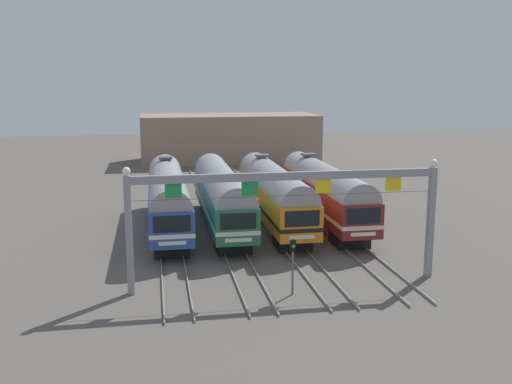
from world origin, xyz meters
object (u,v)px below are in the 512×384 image
commuter_train_green (222,194)px  commuter_train_blue (168,196)px  yard_signal_mast (293,256)px  commuter_train_maroon (324,191)px  catenary_gantry (287,196)px  commuter_train_orange (274,192)px

commuter_train_green → commuter_train_blue: bearing=179.9°
yard_signal_mast → commuter_train_maroon: bearing=67.7°
catenary_gantry → commuter_train_orange: bearing=81.3°
commuter_train_maroon → commuter_train_blue: bearing=180.0°
commuter_train_orange → commuter_train_green: bearing=-179.9°
commuter_train_orange → yard_signal_mast: (-2.07, -15.10, -0.53)m
commuter_train_blue → yard_signal_mast: (6.20, -15.10, -0.53)m
catenary_gantry → yard_signal_mast: bearing=-90.0°
commuter_train_blue → commuter_train_green: size_ratio=1.00×
commuter_train_green → commuter_train_maroon: (8.26, 0.00, 0.00)m
commuter_train_blue → commuter_train_maroon: size_ratio=1.00×
commuter_train_green → catenary_gantry: (2.07, -13.49, 2.43)m
commuter_train_green → commuter_train_orange: bearing=0.1°
commuter_train_green → commuter_train_maroon: 8.26m
commuter_train_green → yard_signal_mast: size_ratio=5.82×
commuter_train_green → commuter_train_maroon: bearing=0.0°
commuter_train_green → yard_signal_mast: commuter_train_green is taller
commuter_train_orange → catenary_gantry: size_ratio=1.02×
commuter_train_maroon → yard_signal_mast: 16.33m
catenary_gantry → yard_signal_mast: 3.36m
commuter_train_maroon → yard_signal_mast: (-6.20, -15.10, -0.53)m
commuter_train_maroon → catenary_gantry: 15.05m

